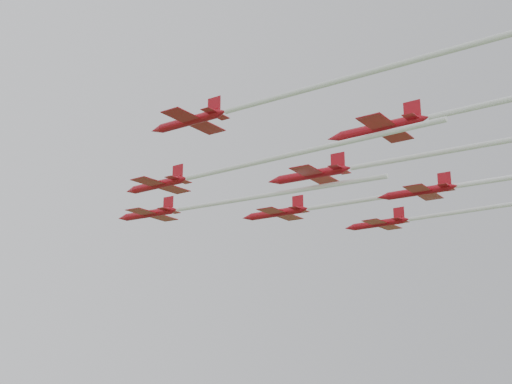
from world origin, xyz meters
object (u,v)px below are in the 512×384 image
jet_row2_right (367,199)px  jet_row2_left (212,173)px  jet_row3_right (448,213)px  jet_row4_right (488,181)px  jet_row4_left (459,110)px  jet_row3_mid (444,151)px  jet_lead (195,207)px  jet_row3_left (327,84)px

jet_row2_right → jet_row2_left: bearing=157.9°
jet_row3_right → jet_row4_right: bearing=-134.8°
jet_row2_left → jet_row4_left: bearing=-85.2°
jet_row2_right → jet_row4_right: jet_row2_right is taller
jet_row3_mid → jet_lead: bearing=88.8°
jet_lead → jet_row4_left: bearing=-107.1°
jet_row3_mid → jet_row4_right: size_ratio=1.52×
jet_row3_right → jet_row2_left: bearing=153.2°
jet_row3_left → jet_row3_right: (36.16, 20.15, -3.82)m
jet_row2_right → jet_row4_right: (5.79, -16.53, -0.59)m
jet_row4_left → jet_row2_left: bearing=93.2°
jet_row3_mid → jet_row4_right: bearing=-17.8°
jet_row3_left → jet_row3_mid: jet_row3_left is taller
jet_lead → jet_row4_right: (25.58, -32.29, -0.43)m
jet_lead → jet_row4_left: jet_row4_left is taller
jet_row2_left → jet_row3_left: bearing=-112.9°
jet_row2_right → jet_row4_left: (-11.50, -27.92, 1.24)m
jet_lead → jet_row2_right: jet_row2_right is taller
jet_row2_left → jet_row3_left: jet_row3_left is taller
jet_row4_right → jet_lead: bearing=102.7°
jet_row3_left → jet_row3_mid: (22.09, 6.97, -0.71)m
jet_row4_left → jet_lead: bearing=75.9°
jet_row2_right → jet_row4_left: jet_row4_left is taller
jet_row2_right → jet_row3_left: bearing=-161.1°
jet_row3_right → jet_row4_left: (-22.28, -23.07, 3.03)m
jet_row2_right → jet_row3_mid: bearing=-126.0°
jet_row2_left → jet_row3_mid: size_ratio=0.67×
jet_row2_left → jet_row3_right: 36.50m
jet_row4_left → jet_row3_mid: bearing=25.5°
jet_lead → jet_row2_right: 25.30m
jet_row3_mid → jet_row4_right: jet_row3_mid is taller
jet_lead → jet_row4_right: bearing=-79.5°
jet_row4_left → jet_row4_right: 20.79m
jet_row2_left → jet_row4_right: (31.34, -14.96, -0.25)m
jet_row3_mid → jet_row3_right: bearing=15.9°
jet_row4_right → jet_row2_left: bearing=128.8°
jet_row3_mid → jet_row4_left: 12.84m
jet_row4_left → jet_row4_right: jet_row4_left is taller
jet_row2_left → jet_row4_left: 29.90m
jet_row2_right → jet_row3_left: size_ratio=1.02×
jet_row4_right → jet_row3_left: bearing=169.5°
jet_lead → jet_row3_mid: size_ratio=0.66×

